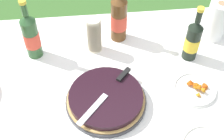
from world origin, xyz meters
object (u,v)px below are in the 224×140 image
juice_bottle_red (193,40)px  snack_plate_near (195,89)px  berry_tart (106,99)px  cider_bottle_green (31,36)px  paper_towel_roll (217,21)px  serving_knife (110,90)px  cup_stack (94,35)px  cider_bottle_amber (119,18)px

juice_bottle_red → snack_plate_near: size_ratio=1.53×
berry_tart → snack_plate_near: same height
berry_tart → cider_bottle_green: (-0.34, 0.34, 0.10)m
berry_tart → paper_towel_roll: 0.73m
berry_tart → cider_bottle_green: bearing=134.5°
snack_plate_near → juice_bottle_red: bearing=83.0°
serving_knife → snack_plate_near: 0.41m
cider_bottle_green → paper_towel_roll: 0.95m
cider_bottle_green → serving_knife: bearing=-42.0°
cup_stack → juice_bottle_red: (0.48, -0.10, 0.02)m
serving_knife → paper_towel_roll: size_ratio=1.33×
juice_bottle_red → cider_bottle_amber: bearing=152.3°
cider_bottle_green → snack_plate_near: size_ratio=1.67×
berry_tart → paper_towel_roll: bearing=32.0°
cider_bottle_green → berry_tart: bearing=-45.5°
serving_knife → cider_bottle_green: cider_bottle_green is taller
cider_bottle_green → paper_towel_roll: size_ratio=1.51×
berry_tart → serving_knife: serving_knife is taller
serving_knife → snack_plate_near: bearing=131.9°
paper_towel_roll → serving_knife: bearing=-148.7°
cider_bottle_green → snack_plate_near: cider_bottle_green is taller
juice_bottle_red → snack_plate_near: 0.25m
cider_bottle_green → snack_plate_near: bearing=-22.6°
berry_tart → serving_knife: size_ratio=1.23×
serving_knife → juice_bottle_red: 0.49m
cider_bottle_green → snack_plate_near: (0.76, -0.32, -0.12)m
cider_bottle_green → juice_bottle_red: cider_bottle_green is taller
cider_bottle_green → cider_bottle_amber: 0.45m
cider_bottle_amber → juice_bottle_red: cider_bottle_amber is taller
snack_plate_near → berry_tart: bearing=-176.3°
snack_plate_near → paper_towel_roll: bearing=61.6°
serving_knife → cup_stack: (-0.05, 0.33, 0.04)m
paper_towel_roll → cider_bottle_green: bearing=-177.5°
juice_bottle_red → snack_plate_near: (-0.03, -0.22, -0.10)m
juice_bottle_red → paper_towel_roll: juice_bottle_red is taller
serving_knife → paper_towel_roll: 0.70m
serving_knife → cider_bottle_green: 0.48m
berry_tart → juice_bottle_red: size_ratio=1.18×
cider_bottle_green → cup_stack: bearing=1.3°
snack_plate_near → paper_towel_roll: size_ratio=0.90×
snack_plate_near → paper_towel_roll: (0.19, 0.36, 0.10)m
cider_bottle_amber → cup_stack: bearing=-149.4°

